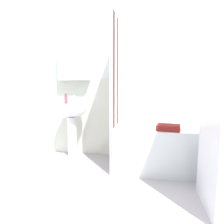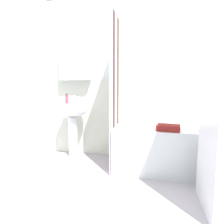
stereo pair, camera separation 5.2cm
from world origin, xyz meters
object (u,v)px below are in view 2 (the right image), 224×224
Objects in this scene: lotion_bottle at (211,116)px; body_wash_bottle at (221,117)px; bathtub at (173,148)px; towel_folded at (168,128)px; toothbrush_cup at (79,101)px; sink at (73,118)px; soap_dispenser at (67,99)px.

body_wash_bottle is at bearing -1.31° from lotion_bottle.
lotion_bottle is (-0.13, 0.00, 0.01)m from body_wash_bottle.
bathtub is 0.40m from towel_folded.
body_wash_bottle is (0.64, 0.28, 0.39)m from bathtub.
toothbrush_cup is at bearing 171.68° from bathtub.
toothbrush_cup reaches higher than towel_folded.
sink is at bearing 172.70° from bathtub.
towel_folded is at bearing -17.25° from sink.
soap_dispenser reaches higher than bathtub.
toothbrush_cup reaches higher than sink.
soap_dispenser is 0.69× the size of body_wash_bottle.
bathtub is 6.79× the size of body_wash_bottle.
toothbrush_cup is at bearing 7.13° from sink.
bathtub is at bearing 71.32° from towel_folded.
bathtub is at bearing -156.30° from body_wash_bottle.
sink is 1.44m from towel_folded.
sink is 0.28m from toothbrush_cup.
sink is 1.50m from bathtub.
toothbrush_cup is 0.33× the size of towel_folded.
towel_folded is at bearing -16.73° from soap_dispenser.
lotion_bottle reaches higher than bathtub.
sink is 5.41× the size of soap_dispenser.
lotion_bottle is at bearing 2.38° from soap_dispenser.
toothbrush_cup is 0.06× the size of bathtub.
body_wash_bottle is (2.19, 0.08, -0.23)m from soap_dispenser.
toothbrush_cup is 0.40× the size of body_wash_bottle.
bathtub is at bearing -151.10° from lotion_bottle.
soap_dispenser is 0.19m from toothbrush_cup.
sink is 0.55× the size of bathtub.
soap_dispenser is at bearing -177.83° from body_wash_bottle.
bathtub is at bearing -7.30° from sink.
lotion_bottle is (1.87, 0.09, -0.19)m from toothbrush_cup.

